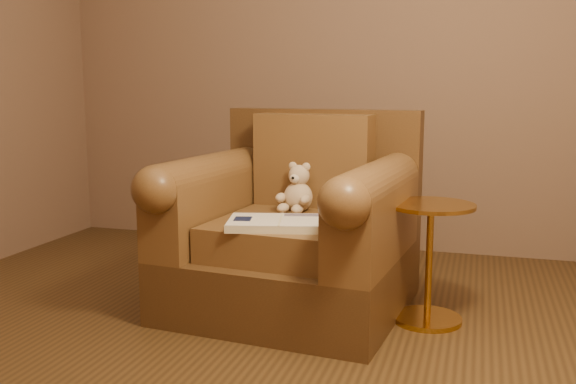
# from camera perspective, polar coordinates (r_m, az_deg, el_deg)

# --- Properties ---
(floor) EXTENTS (4.00, 4.00, 0.00)m
(floor) POSITION_cam_1_polar(r_m,az_deg,el_deg) (2.75, -5.03, -14.38)
(floor) COLOR #4E351A
(floor) RESTS_ON ground
(armchair) EXTENTS (1.19, 1.14, 0.98)m
(armchair) POSITION_cam_1_polar(r_m,az_deg,el_deg) (3.24, 0.60, -3.57)
(armchair) COLOR #50341A
(armchair) RESTS_ON floor
(teddy_bear) EXTENTS (0.19, 0.21, 0.26)m
(teddy_bear) POSITION_cam_1_polar(r_m,az_deg,el_deg) (3.29, 0.81, -0.05)
(teddy_bear) COLOR beige
(teddy_bear) RESTS_ON armchair
(guidebook) EXTENTS (0.53, 0.39, 0.04)m
(guidebook) POSITION_cam_1_polar(r_m,az_deg,el_deg) (2.93, -0.67, -2.79)
(guidebook) COLOR beige
(guidebook) RESTS_ON armchair
(side_table) EXTENTS (0.41, 0.41, 0.57)m
(side_table) POSITION_cam_1_polar(r_m,az_deg,el_deg) (3.09, 12.44, -5.81)
(side_table) COLOR gold
(side_table) RESTS_ON floor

